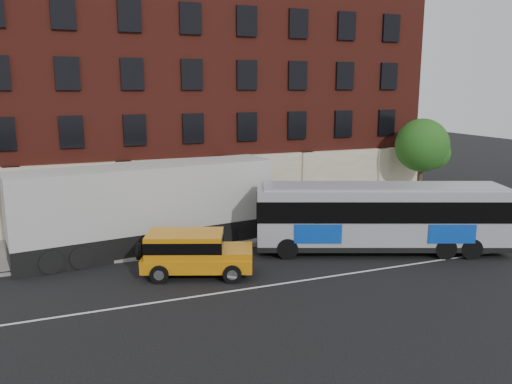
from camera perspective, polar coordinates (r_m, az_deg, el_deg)
name	(u,v)px	position (r m, az deg, el deg)	size (l,w,h in m)	color
ground	(305,285)	(22.90, 5.45, -10.15)	(120.00, 120.00, 0.00)	black
sidewalk	(237,231)	(30.74, -2.13, -4.27)	(60.00, 6.00, 0.15)	gray
kerb	(255,245)	(28.04, -0.09, -5.83)	(60.00, 0.25, 0.15)	gray
lane_line	(300,281)	(23.31, 4.89, -9.73)	(60.00, 0.12, 0.01)	silver
building	(199,99)	(37.16, -6.33, 10.14)	(30.00, 12.10, 15.00)	#5C1E15
sign_pole	(88,236)	(26.07, -17.96, -4.60)	(0.30, 0.20, 2.50)	slate
street_tree	(423,147)	(36.95, 17.86, 4.71)	(3.60, 3.60, 6.20)	#322219
city_bus	(382,215)	(27.45, 13.65, -2.49)	(12.97, 7.26, 3.52)	#93949C
yellow_suv	(192,251)	(23.75, -7.02, -6.45)	(5.36, 3.67, 2.00)	orange
shipping_container	(148,208)	(27.52, -11.82, -1.79)	(13.72, 4.57, 4.49)	black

